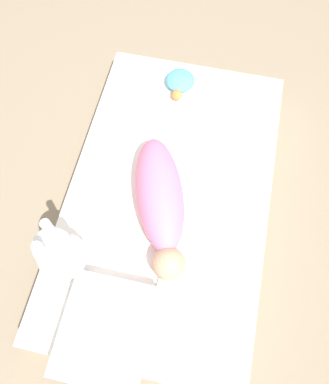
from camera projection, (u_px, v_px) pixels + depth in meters
ground_plane at (169, 205)px, 1.71m from camera, size 12.00×12.00×0.00m
bed_mattress at (169, 199)px, 1.65m from camera, size 1.42×0.84×0.14m
burp_cloth at (184, 269)px, 1.44m from camera, size 0.23×0.18×0.02m
swaddled_baby at (161, 201)px, 1.48m from camera, size 0.60×0.34×0.17m
pillow at (106, 331)px, 1.31m from camera, size 0.36×0.31×0.09m
bunny_plush at (59, 253)px, 1.34m from camera, size 0.18×0.18×0.36m
turtle_plush at (180, 82)px, 1.78m from camera, size 0.18×0.14×0.06m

